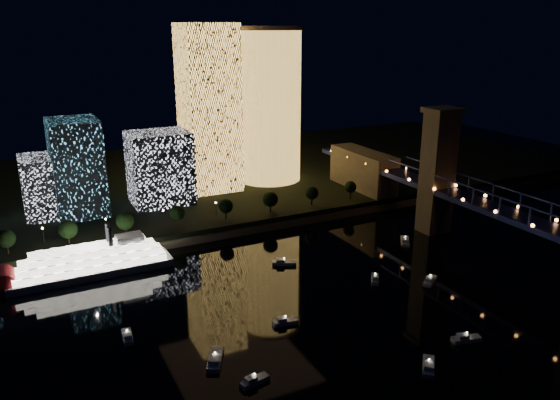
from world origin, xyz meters
The scene contains 11 objects.
ground centered at (0.00, 0.00, 0.00)m, with size 520.00×520.00×0.00m, color black.
far_bank centered at (0.00, 160.00, 2.50)m, with size 420.00×160.00×5.00m, color black.
seawall centered at (0.00, 82.00, 1.50)m, with size 420.00×6.00×3.00m, color #6B5E4C.
tower_cylindrical centered at (31.69, 135.34, 42.46)m, with size 34.00×34.00×74.66m.
tower_rectangular centered at (-0.02, 132.69, 43.03)m, with size 23.90×23.90×76.05m, color #FFBB51.
midrise_blocks centered at (-61.62, 122.00, 20.76)m, with size 100.68×31.69×39.08m.
truss_bridge centered at (65.00, 3.72, 16.25)m, with size 13.00×266.00×50.00m.
riverboat centered at (-67.87, 69.21, 4.38)m, with size 56.76×12.42×17.06m.
motorboats centered at (-5.31, 12.35, 0.81)m, with size 115.18×76.94×2.78m.
esplanade_trees centered at (-34.24, 88.00, 10.47)m, with size 165.46×6.73×8.86m.
street_lamps centered at (-34.00, 94.00, 9.02)m, with size 132.70×0.70×5.65m.
Camera 1 is at (-83.53, -108.28, 79.66)m, focal length 35.00 mm.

